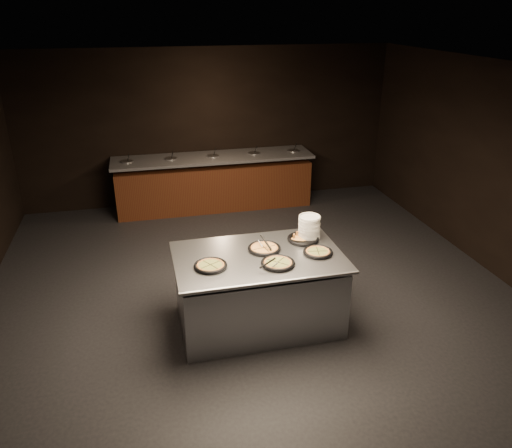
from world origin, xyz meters
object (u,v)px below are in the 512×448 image
at_px(plate_stack, 309,227).
at_px(pan_cheese_whole, 264,248).
at_px(serving_counter, 258,292).
at_px(pan_veggie_whole, 210,265).

height_order(plate_stack, pan_cheese_whole, plate_stack).
relative_size(serving_counter, plate_stack, 6.94).
relative_size(plate_stack, pan_veggie_whole, 0.76).
bearing_deg(pan_cheese_whole, pan_veggie_whole, -157.98).
relative_size(serving_counter, pan_cheese_whole, 5.00).
bearing_deg(pan_veggie_whole, pan_cheese_whole, 22.02).
bearing_deg(pan_veggie_whole, plate_stack, 20.29).
xyz_separation_m(plate_stack, pan_cheese_whole, (-0.62, -0.21, -0.12)).
bearing_deg(pan_veggie_whole, serving_counter, 14.57).
height_order(serving_counter, plate_stack, plate_stack).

